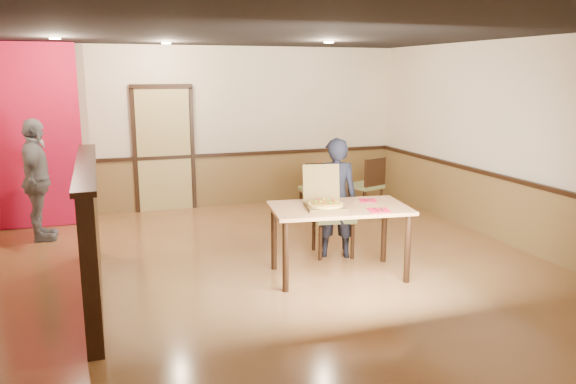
{
  "coord_description": "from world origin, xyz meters",
  "views": [
    {
      "loc": [
        -1.87,
        -6.25,
        2.35
      ],
      "look_at": [
        0.27,
        0.0,
        0.94
      ],
      "focal_mm": 35.0,
      "sensor_mm": 36.0,
      "label": 1
    }
  ],
  "objects_px": {
    "side_chair_left": "(316,188)",
    "side_chair_right": "(368,183)",
    "side_table": "(328,180)",
    "condiment": "(320,166)",
    "diner_chair": "(332,211)",
    "pizza_box": "(325,202)",
    "diner": "(335,198)",
    "passerby": "(37,180)",
    "main_table": "(339,216)"
  },
  "relations": [
    {
      "from": "diner",
      "to": "pizza_box",
      "type": "relative_size",
      "value": 2.66
    },
    {
      "from": "diner",
      "to": "pizza_box",
      "type": "height_order",
      "value": "diner"
    },
    {
      "from": "passerby",
      "to": "side_chair_right",
      "type": "bearing_deg",
      "value": -90.52
    },
    {
      "from": "main_table",
      "to": "side_chair_right",
      "type": "xyz_separation_m",
      "value": [
        1.66,
        2.53,
        -0.2
      ]
    },
    {
      "from": "diner_chair",
      "to": "condiment",
      "type": "relative_size",
      "value": 6.2
    },
    {
      "from": "side_chair_right",
      "to": "side_table",
      "type": "relative_size",
      "value": 1.44
    },
    {
      "from": "side_chair_right",
      "to": "diner",
      "type": "relative_size",
      "value": 0.63
    },
    {
      "from": "main_table",
      "to": "passerby",
      "type": "bearing_deg",
      "value": 149.24
    },
    {
      "from": "side_chair_right",
      "to": "condiment",
      "type": "distance_m",
      "value": 0.93
    },
    {
      "from": "side_chair_left",
      "to": "main_table",
      "type": "bearing_deg",
      "value": 80.13
    },
    {
      "from": "side_chair_left",
      "to": "diner",
      "type": "bearing_deg",
      "value": 81.52
    },
    {
      "from": "side_chair_left",
      "to": "passerby",
      "type": "bearing_deg",
      "value": 3.58
    },
    {
      "from": "diner_chair",
      "to": "side_chair_left",
      "type": "height_order",
      "value": "diner_chair"
    },
    {
      "from": "side_chair_right",
      "to": "condiment",
      "type": "bearing_deg",
      "value": -68.12
    },
    {
      "from": "side_chair_right",
      "to": "passerby",
      "type": "distance_m",
      "value": 5.1
    },
    {
      "from": "diner_chair",
      "to": "side_chair_left",
      "type": "distance_m",
      "value": 1.76
    },
    {
      "from": "side_chair_right",
      "to": "condiment",
      "type": "relative_size",
      "value": 5.87
    },
    {
      "from": "main_table",
      "to": "diner_chair",
      "type": "xyz_separation_m",
      "value": [
        0.26,
        0.82,
        -0.16
      ]
    },
    {
      "from": "main_table",
      "to": "diner",
      "type": "bearing_deg",
      "value": 77.79
    },
    {
      "from": "diner_chair",
      "to": "side_table",
      "type": "relative_size",
      "value": 1.53
    },
    {
      "from": "diner_chair",
      "to": "diner",
      "type": "bearing_deg",
      "value": -88.76
    },
    {
      "from": "pizza_box",
      "to": "condiment",
      "type": "relative_size",
      "value": 3.52
    },
    {
      "from": "main_table",
      "to": "pizza_box",
      "type": "bearing_deg",
      "value": -179.07
    },
    {
      "from": "side_chair_left",
      "to": "pizza_box",
      "type": "xyz_separation_m",
      "value": [
        -0.9,
        -2.5,
        0.38
      ]
    },
    {
      "from": "diner",
      "to": "passerby",
      "type": "distance_m",
      "value": 4.2
    },
    {
      "from": "side_chair_left",
      "to": "side_chair_right",
      "type": "xyz_separation_m",
      "value": [
        0.93,
        0.0,
        0.01
      ]
    },
    {
      "from": "side_table",
      "to": "side_chair_right",
      "type": "bearing_deg",
      "value": -52.52
    },
    {
      "from": "side_chair_left",
      "to": "side_chair_right",
      "type": "relative_size",
      "value": 0.98
    },
    {
      "from": "side_chair_left",
      "to": "side_table",
      "type": "height_order",
      "value": "side_chair_left"
    },
    {
      "from": "passerby",
      "to": "pizza_box",
      "type": "relative_size",
      "value": 2.96
    },
    {
      "from": "diner_chair",
      "to": "diner",
      "type": "distance_m",
      "value": 0.27
    },
    {
      "from": "side_table",
      "to": "diner",
      "type": "relative_size",
      "value": 0.43
    },
    {
      "from": "side_chair_left",
      "to": "side_chair_right",
      "type": "height_order",
      "value": "side_chair_right"
    },
    {
      "from": "side_chair_right",
      "to": "passerby",
      "type": "xyz_separation_m",
      "value": [
        -5.09,
        0.18,
        0.33
      ]
    },
    {
      "from": "diner_chair",
      "to": "pizza_box",
      "type": "distance_m",
      "value": 0.97
    },
    {
      "from": "side_chair_left",
      "to": "diner",
      "type": "xyz_separation_m",
      "value": [
        -0.48,
        -1.86,
        0.26
      ]
    },
    {
      "from": "diner_chair",
      "to": "passerby",
      "type": "distance_m",
      "value": 4.16
    },
    {
      "from": "side_chair_right",
      "to": "side_table",
      "type": "height_order",
      "value": "side_chair_right"
    },
    {
      "from": "pizza_box",
      "to": "side_chair_right",
      "type": "bearing_deg",
      "value": 64.84
    },
    {
      "from": "side_table",
      "to": "condiment",
      "type": "xyz_separation_m",
      "value": [
        -0.12,
        0.06,
        0.25
      ]
    },
    {
      "from": "diner_chair",
      "to": "passerby",
      "type": "height_order",
      "value": "passerby"
    },
    {
      "from": "side_table",
      "to": "condiment",
      "type": "height_order",
      "value": "condiment"
    },
    {
      "from": "diner_chair",
      "to": "condiment",
      "type": "distance_m",
      "value": 2.52
    },
    {
      "from": "diner_chair",
      "to": "side_chair_left",
      "type": "bearing_deg",
      "value": 84.84
    },
    {
      "from": "main_table",
      "to": "condiment",
      "type": "height_order",
      "value": "condiment"
    },
    {
      "from": "main_table",
      "to": "diner_chair",
      "type": "bearing_deg",
      "value": 79.78
    },
    {
      "from": "condiment",
      "to": "side_chair_right",
      "type": "bearing_deg",
      "value": -48.69
    },
    {
      "from": "main_table",
      "to": "side_table",
      "type": "height_order",
      "value": "main_table"
    },
    {
      "from": "main_table",
      "to": "diner_chair",
      "type": "distance_m",
      "value": 0.88
    },
    {
      "from": "main_table",
      "to": "passerby",
      "type": "height_order",
      "value": "passerby"
    }
  ]
}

